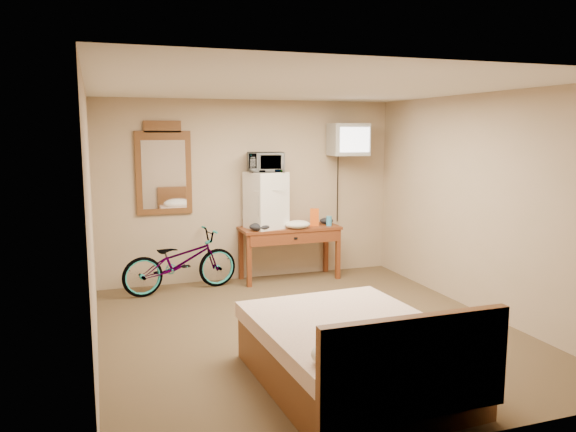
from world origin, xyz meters
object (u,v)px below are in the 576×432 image
object	(u,v)px
blue_cup	(329,221)
desk	(290,235)
crt_television	(348,140)
bicycle	(181,261)
mini_fridge	(266,200)
microwave	(266,162)
bed	(356,354)
wall_mirror	(164,169)

from	to	relation	value
blue_cup	desk	bearing A→B (deg)	172.70
crt_television	bicycle	world-z (taller)	crt_television
mini_fridge	crt_television	size ratio (longest dim) A/B	1.26
bicycle	mini_fridge	bearing A→B (deg)	-93.80
blue_cup	bicycle	world-z (taller)	blue_cup
crt_television	bicycle	xyz separation A→B (m)	(-2.42, -0.11, -1.55)
desk	bicycle	xyz separation A→B (m)	(-1.54, -0.09, -0.23)
microwave	blue_cup	world-z (taller)	microwave
microwave	bed	distance (m)	3.70
mini_fridge	bed	xyz separation A→B (m)	(-0.28, -3.43, -0.84)
crt_television	wall_mirror	distance (m)	2.59
mini_fridge	bicycle	bearing A→B (deg)	-173.17
blue_cup	crt_television	world-z (taller)	crt_television
mini_fridge	blue_cup	xyz separation A→B (m)	(0.89, -0.12, -0.32)
wall_mirror	crt_television	bearing A→B (deg)	-5.64
desk	bed	xyz separation A→B (m)	(-0.62, -3.38, -0.34)
wall_mirror	bicycle	xyz separation A→B (m)	(0.13, -0.37, -1.17)
mini_fridge	wall_mirror	world-z (taller)	wall_mirror
mini_fridge	bed	world-z (taller)	mini_fridge
bicycle	bed	xyz separation A→B (m)	(0.92, -3.29, -0.10)
bed	microwave	bearing A→B (deg)	85.30
blue_cup	bicycle	bearing A→B (deg)	-179.41
desk	bicycle	size ratio (longest dim) A/B	0.92
wall_mirror	bed	xyz separation A→B (m)	(1.06, -3.65, -1.28)
mini_fridge	wall_mirror	bearing A→B (deg)	170.63
crt_television	wall_mirror	bearing A→B (deg)	174.36
mini_fridge	microwave	world-z (taller)	microwave
bicycle	bed	distance (m)	3.42
desk	blue_cup	distance (m)	0.59
microwave	desk	bearing A→B (deg)	1.30
wall_mirror	bicycle	bearing A→B (deg)	-69.76
blue_cup	bicycle	distance (m)	2.14
mini_fridge	blue_cup	size ratio (longest dim) A/B	5.62
blue_cup	crt_television	bearing A→B (deg)	16.06
blue_cup	crt_television	xyz separation A→B (m)	(0.32, 0.09, 1.14)
desk	wall_mirror	size ratio (longest dim) A/B	1.14
wall_mirror	bicycle	distance (m)	1.24
microwave	wall_mirror	bearing A→B (deg)	-179.21
mini_fridge	wall_mirror	size ratio (longest dim) A/B	0.63
microwave	crt_television	xyz separation A→B (m)	(1.21, -0.03, 0.30)
blue_cup	wall_mirror	xyz separation A→B (m)	(-2.23, 0.34, 0.75)
mini_fridge	bicycle	distance (m)	1.42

